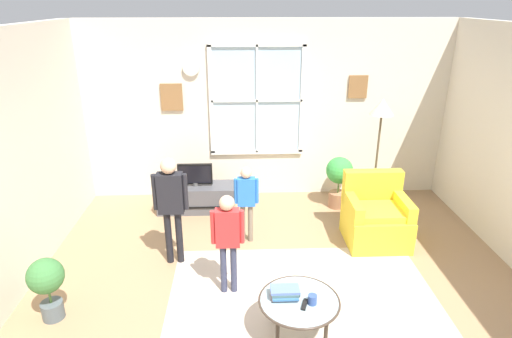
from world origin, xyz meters
name	(u,v)px	position (x,y,z in m)	size (l,w,h in m)	color
ground_plane	(283,302)	(0.00, 0.00, -0.01)	(6.07, 5.99, 0.02)	#9E7A56
back_wall	(266,110)	(-0.01, 2.75, 1.35)	(5.47, 0.17, 2.69)	beige
area_rug	(304,305)	(0.22, -0.07, 0.00)	(2.81, 2.13, 0.01)	#C6B29E
tv_stand	(196,198)	(-1.07, 2.14, 0.20)	(1.12, 0.43, 0.39)	#4C4C51
television	(195,174)	(-1.07, 2.14, 0.57)	(0.50, 0.08, 0.34)	#4C4C4C
armchair	(376,217)	(1.31, 1.18, 0.33)	(0.76, 0.74, 0.87)	yellow
coffee_table	(299,302)	(0.09, -0.51, 0.39)	(0.74, 0.74, 0.42)	#99B2B7
book_stack	(285,292)	(-0.04, -0.46, 0.47)	(0.26, 0.19, 0.10)	#A4736E
cup	(312,299)	(0.20, -0.57, 0.46)	(0.08, 0.08, 0.09)	#334C8C
remote_near_books	(304,305)	(0.12, -0.59, 0.43)	(0.04, 0.14, 0.02)	black
remote_near_cup	(296,291)	(0.08, -0.40, 0.43)	(0.04, 0.14, 0.02)	black
person_red_shirt	(228,233)	(-0.56, 0.19, 0.71)	(0.34, 0.15, 1.13)	#333851
person_blue_shirt	(246,196)	(-0.35, 1.22, 0.64)	(0.31, 0.14, 1.02)	#726656
person_black_shirt	(171,199)	(-1.21, 0.78, 0.83)	(0.40, 0.18, 1.32)	black
potted_plant_by_window	(339,177)	(1.04, 2.15, 0.49)	(0.40, 0.40, 0.79)	#9E6B4C
potted_plant_corner	(47,282)	(-2.28, -0.15, 0.42)	(0.34, 0.34, 0.66)	#4C565B
floor_lamp	(381,119)	(1.51, 1.95, 1.42)	(0.32, 0.32, 1.70)	black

